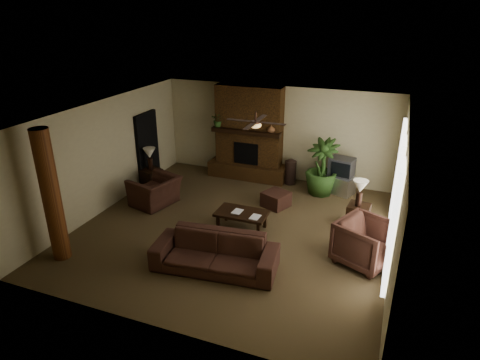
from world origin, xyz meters
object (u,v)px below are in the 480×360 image
at_px(log_column, 51,197).
at_px(floor_vase, 290,170).
at_px(sofa, 215,247).
at_px(lamp_left, 150,155).
at_px(ottoman, 276,199).
at_px(coffee_table, 242,214).
at_px(armchair_right, 366,241).
at_px(floor_plant, 321,179).
at_px(lamp_right, 360,188).
at_px(side_table_right, 358,215).
at_px(armchair_left, 155,187).
at_px(side_table_left, 152,178).
at_px(tv_stand, 338,184).

xyz_separation_m(log_column, floor_vase, (3.50, 5.55, -0.97)).
relative_size(sofa, lamp_left, 3.81).
xyz_separation_m(log_column, lamp_left, (-0.20, 3.84, -0.40)).
bearing_deg(ottoman, floor_vase, 91.49).
bearing_deg(log_column, coffee_table, 38.55).
distance_m(armchair_right, ottoman, 3.09).
bearing_deg(armchair_right, sofa, 138.80).
bearing_deg(log_column, ottoman, 47.87).
relative_size(floor_plant, lamp_right, 2.45).
height_order(armchair_right, side_table_right, armchair_right).
height_order(armchair_left, armchair_right, armchair_right).
relative_size(coffee_table, side_table_left, 2.18).
height_order(ottoman, tv_stand, tv_stand).
height_order(side_table_left, lamp_right, lamp_right).
bearing_deg(lamp_right, side_table_left, 177.09).
relative_size(ottoman, side_table_right, 1.09).
relative_size(log_column, tv_stand, 3.29).
distance_m(side_table_right, lamp_right, 0.73).
bearing_deg(log_column, side_table_right, 32.38).
distance_m(floor_plant, lamp_left, 4.88).
bearing_deg(ottoman, coffee_table, -106.50).
relative_size(sofa, armchair_left, 2.15).
xyz_separation_m(side_table_left, lamp_left, (0.00, -0.00, 0.73)).
distance_m(armchair_left, tv_stand, 5.11).
xyz_separation_m(sofa, floor_plant, (1.28, 4.37, -0.04)).
bearing_deg(coffee_table, ottoman, 73.50).
xyz_separation_m(ottoman, side_table_right, (2.13, -0.32, 0.08)).
xyz_separation_m(log_column, armchair_right, (5.96, 2.03, -0.88)).
relative_size(coffee_table, tv_stand, 1.41).
height_order(floor_vase, floor_plant, floor_plant).
height_order(tv_stand, floor_plant, floor_plant).
xyz_separation_m(ottoman, floor_plant, (0.94, 1.23, 0.25)).
bearing_deg(ottoman, floor_plant, 52.75).
distance_m(lamp_left, side_table_right, 5.92).
height_order(armchair_left, side_table_left, armchair_left).
relative_size(floor_vase, floor_plant, 0.48).
bearing_deg(floor_vase, armchair_left, -138.47).
bearing_deg(side_table_left, side_table_right, -2.37).
height_order(armchair_left, coffee_table, armchair_left).
distance_m(log_column, side_table_right, 6.81).
relative_size(armchair_left, floor_vase, 1.50).
height_order(lamp_left, side_table_right, lamp_left).
bearing_deg(armchair_left, side_table_right, 112.18).
relative_size(armchair_right, floor_vase, 1.36).
height_order(sofa, lamp_right, lamp_right).
relative_size(tv_stand, lamp_right, 1.31).
bearing_deg(lamp_right, ottoman, 170.07).
xyz_separation_m(armchair_left, lamp_right, (5.14, 0.65, 0.50)).
distance_m(armchair_left, floor_vase, 4.00).
distance_m(armchair_right, side_table_left, 6.43).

